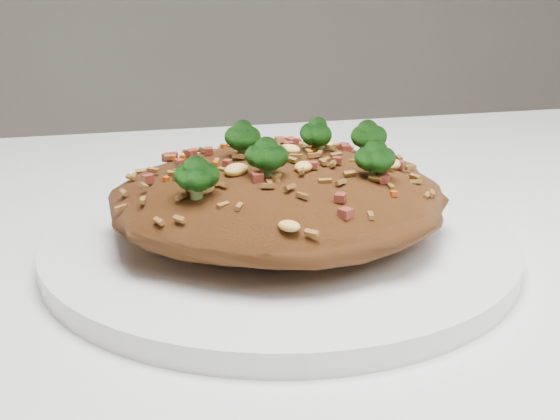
# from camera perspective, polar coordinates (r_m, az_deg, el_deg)

# --- Properties ---
(plate) EXTENTS (0.29, 0.29, 0.01)m
(plate) POSITION_cam_1_polar(r_m,az_deg,el_deg) (0.48, 0.00, -2.44)
(plate) COLOR white
(plate) RESTS_ON dining_table
(fried_rice) EXTENTS (0.20, 0.19, 0.07)m
(fried_rice) POSITION_cam_1_polar(r_m,az_deg,el_deg) (0.47, 0.03, 1.73)
(fried_rice) COLOR brown
(fried_rice) RESTS_ON plate
(fork) EXTENTS (0.11, 0.14, 0.00)m
(fork) POSITION_cam_1_polar(r_m,az_deg,el_deg) (0.57, 5.57, 2.03)
(fork) COLOR silver
(fork) RESTS_ON plate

